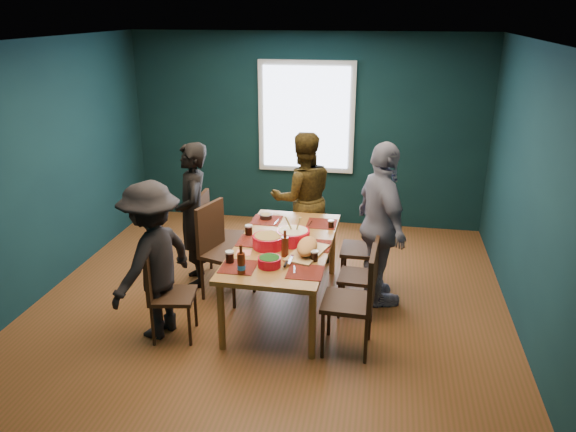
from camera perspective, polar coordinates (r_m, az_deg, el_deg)
name	(u,v)px	position (r m, az deg, el deg)	size (l,w,h in m)	color
room	(275,173)	(5.87, -1.31, 4.44)	(5.01, 5.01, 2.71)	brown
dining_table	(284,250)	(5.76, -0.43, -3.43)	(0.99, 1.92, 0.73)	#93612C
chair_left_far	(213,230)	(6.50, -7.65, -1.40)	(0.47, 0.47, 1.02)	black
chair_left_mid	(219,243)	(6.09, -6.98, -2.77)	(0.59, 0.59, 1.04)	black
chair_left_near	(163,288)	(5.44, -12.54, -7.12)	(0.46, 0.46, 0.89)	black
chair_right_far	(370,242)	(6.23, 8.35, -2.68)	(0.45, 0.45, 0.97)	black
chair_right_mid	(366,270)	(5.75, 7.96, -5.48)	(0.41, 0.41, 0.85)	black
chair_right_near	(359,294)	(5.10, 7.20, -7.86)	(0.47, 0.47, 1.00)	black
person_far_left	(193,215)	(6.33, -9.61, 0.08)	(0.60, 0.39, 1.64)	black
person_back	(303,198)	(6.82, 1.51, 1.83)	(0.79, 0.62, 1.63)	black
person_right	(381,226)	(5.86, 9.46, -0.96)	(1.03, 0.43, 1.75)	silver
person_near_left	(153,261)	(5.41, -13.57, -4.42)	(0.99, 0.57, 1.53)	black
bowl_salad	(268,241)	(5.62, -2.02, -2.55)	(0.31, 0.31, 0.13)	red
bowl_dumpling	(293,236)	(5.72, 0.53, -2.04)	(0.34, 0.34, 0.32)	red
bowl_herbs	(269,261)	(5.22, -1.90, -4.64)	(0.22, 0.22, 0.09)	red
cutting_board	(307,248)	(5.47, 1.95, -3.25)	(0.40, 0.68, 0.15)	tan
small_bowl	(266,216)	(6.39, -2.26, -0.04)	(0.14, 0.14, 0.06)	black
beer_bottle_a	(241,264)	(5.08, -4.76, -4.84)	(0.08, 0.08, 0.28)	#491B0D
beer_bottle_b	(285,246)	(5.41, -0.31, -3.06)	(0.07, 0.07, 0.27)	#491B0D
cola_glass_a	(230,256)	(5.32, -5.94, -4.10)	(0.08, 0.08, 0.12)	black
cola_glass_b	(314,255)	(5.33, 2.70, -4.02)	(0.07, 0.07, 0.10)	black
cola_glass_c	(331,224)	(6.14, 4.39, -0.78)	(0.06, 0.06, 0.09)	black
cola_glass_d	(249,230)	(5.94, -4.01, -1.39)	(0.08, 0.08, 0.11)	black
napkin_a	(316,245)	(5.70, 2.82, -2.97)	(0.15, 0.15, 0.00)	#F67D67
napkin_b	(244,253)	(5.54, -4.52, -3.74)	(0.15, 0.15, 0.00)	#F67D67
napkin_c	(302,276)	(5.07, 1.39, -6.09)	(0.12, 0.12, 0.00)	#F67D67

